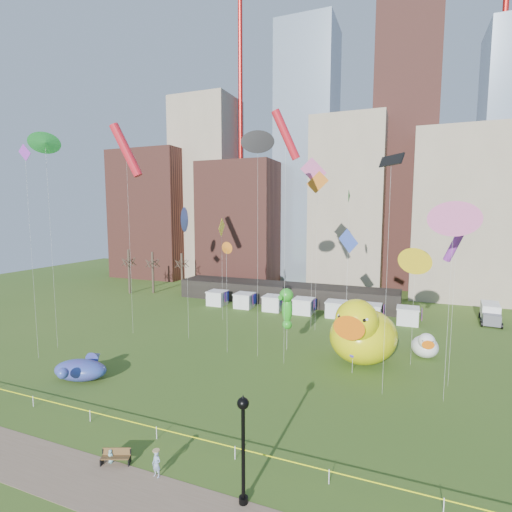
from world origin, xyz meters
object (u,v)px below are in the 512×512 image
at_px(seahorse_purple, 353,336).
at_px(lamppost, 243,438).
at_px(whale_inflatable, 82,369).
at_px(park_bench, 116,456).
at_px(seahorse_green, 287,305).
at_px(woman, 157,464).
at_px(toddler, 111,456).
at_px(big_duck, 362,333).
at_px(box_truck, 490,313).
at_px(small_duck, 425,346).

distance_m(seahorse_purple, lamppost, 19.57).
bearing_deg(whale_inflatable, lamppost, -36.81).
bearing_deg(park_bench, seahorse_green, 58.22).
distance_m(park_bench, woman, 3.13).
xyz_separation_m(park_bench, toddler, (-0.36, -0.08, -0.06)).
bearing_deg(big_duck, lamppost, -89.22).
relative_size(seahorse_purple, whale_inflatable, 0.81).
bearing_deg(box_truck, small_duck, -111.48).
bearing_deg(toddler, small_duck, 59.39).
bearing_deg(box_truck, big_duck, -119.22).
xyz_separation_m(big_duck, woman, (-9.26, -22.22, -2.48)).
bearing_deg(toddler, big_duck, 65.19).
height_order(lamppost, toddler, lamppost).
height_order(lamppost, box_truck, lamppost).
distance_m(seahorse_purple, park_bench, 22.83).
distance_m(lamppost, woman, 6.36).
relative_size(seahorse_green, box_truck, 1.12).
bearing_deg(box_truck, toddler, -116.93).
relative_size(small_duck, lamppost, 0.64).
xyz_separation_m(seahorse_green, woman, (-0.87, -23.18, -4.39)).
distance_m(seahorse_purple, woman, 21.41).
bearing_deg(seahorse_green, lamppost, -59.75).
relative_size(small_duck, box_truck, 0.62).
height_order(big_duck, woman, big_duck).
relative_size(big_duck, small_duck, 2.49).
relative_size(seahorse_green, lamppost, 1.16).
bearing_deg(toddler, box_truck, 62.77).
relative_size(seahorse_purple, toddler, 6.23).
xyz_separation_m(whale_inflatable, woman, (14.74, -8.57, -0.20)).
xyz_separation_m(big_duck, seahorse_green, (-8.38, 0.96, 1.91)).
bearing_deg(box_truck, seahorse_purple, -116.87).
distance_m(seahorse_green, seahorse_purple, 8.89).
distance_m(whale_inflatable, box_truck, 53.25).
relative_size(seahorse_purple, lamppost, 0.85).
relative_size(lamppost, toddler, 7.30).
relative_size(park_bench, toddler, 2.21).
height_order(small_duck, seahorse_green, seahorse_green).
xyz_separation_m(small_duck, seahorse_purple, (-6.73, -7.12, 2.40)).
distance_m(small_duck, whale_inflatable, 35.10).
xyz_separation_m(whale_inflatable, lamppost, (20.37, -8.57, 2.76)).
bearing_deg(big_duck, toddler, -109.78).
xyz_separation_m(park_bench, box_truck, (27.69, 44.40, 0.84)).
bearing_deg(box_truck, whale_inflatable, -132.28).
height_order(seahorse_purple, box_truck, seahorse_purple).
xyz_separation_m(seahorse_purple, toddler, (-12.23, -19.32, -3.31)).
bearing_deg(small_duck, box_truck, 56.90).
bearing_deg(park_bench, woman, -23.46).
bearing_deg(small_duck, whale_inflatable, -155.71).
bearing_deg(big_duck, park_bench, -109.16).
relative_size(big_duck, park_bench, 5.29).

